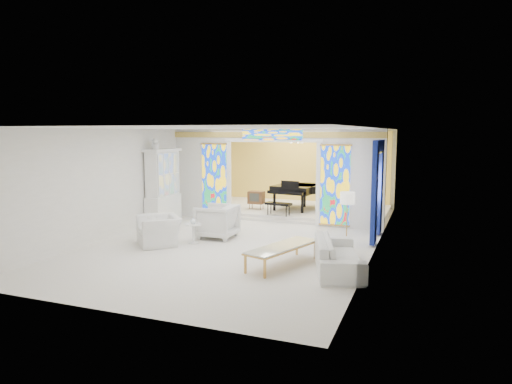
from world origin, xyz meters
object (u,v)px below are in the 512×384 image
at_px(grand_piano, 300,189).
at_px(china_cabinet, 163,187).
at_px(armchair_left, 159,230).
at_px(coffee_table, 282,247).
at_px(tv_console, 256,198).
at_px(sofa, 338,254).
at_px(armchair_right, 217,221).

bearing_deg(grand_piano, china_cabinet, -130.72).
height_order(china_cabinet, armchair_left, china_cabinet).
distance_m(china_cabinet, armchair_left, 2.93).
bearing_deg(china_cabinet, coffee_table, -32.14).
relative_size(armchair_left, coffee_table, 0.54).
height_order(armchair_left, tv_console, tv_console).
xyz_separation_m(coffee_table, tv_console, (-2.80, 5.76, 0.18)).
height_order(china_cabinet, coffee_table, china_cabinet).
xyz_separation_m(china_cabinet, sofa, (6.17, -3.00, -0.83)).
bearing_deg(grand_piano, coffee_table, -70.36).
height_order(coffee_table, grand_piano, grand_piano).
xyz_separation_m(sofa, coffee_table, (-1.19, -0.13, 0.07)).
height_order(armchair_right, coffee_table, armchair_right).
height_order(sofa, tv_console, tv_console).
relative_size(china_cabinet, tv_console, 4.30).
relative_size(armchair_right, coffee_table, 0.48).
xyz_separation_m(armchair_right, sofa, (3.68, -1.77, -0.13)).
bearing_deg(armchair_left, grand_piano, 114.85).
height_order(armchair_right, grand_piano, grand_piano).
distance_m(china_cabinet, coffee_table, 5.92).
relative_size(armchair_left, grand_piano, 0.42).
relative_size(armchair_left, sofa, 0.50).
height_order(sofa, coffee_table, sofa).
height_order(armchair_left, grand_piano, grand_piano).
distance_m(armchair_left, grand_piano, 6.11).
bearing_deg(sofa, grand_piano, 5.63).
bearing_deg(armchair_left, coffee_table, 35.62).
bearing_deg(china_cabinet, sofa, -25.93).
xyz_separation_m(coffee_table, grand_piano, (-1.34, 6.34, 0.48)).
relative_size(coffee_table, tv_console, 3.32).
bearing_deg(grand_piano, armchair_right, -96.80).
bearing_deg(sofa, armchair_left, 66.86).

